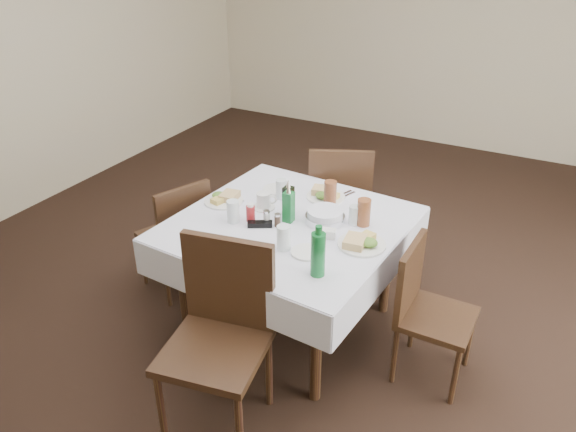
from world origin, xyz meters
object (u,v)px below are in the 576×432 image
(ketchup_bottle, at_px, (251,213))
(coffee_mug, at_px, (264,201))
(water_n, at_px, (281,189))
(chair_south, at_px, (221,325))
(oil_cruet_dark, at_px, (288,200))
(chair_west, at_px, (179,231))
(water_w, at_px, (233,211))
(green_bottle, at_px, (318,254))
(water_s, at_px, (284,238))
(bread_basket, at_px, (325,216))
(oil_cruet_green, at_px, (289,206))
(dining_table, at_px, (289,234))
(water_e, at_px, (354,215))
(chair_east, at_px, (424,304))
(chair_north, at_px, (339,197))

(ketchup_bottle, xyz_separation_m, coffee_mug, (-0.01, 0.18, -0.01))
(water_n, xyz_separation_m, ketchup_bottle, (-0.02, -0.35, -0.01))
(chair_south, bearing_deg, oil_cruet_dark, 95.47)
(water_n, distance_m, ketchup_bottle, 0.35)
(chair_west, relative_size, water_w, 6.20)
(coffee_mug, relative_size, green_bottle, 0.51)
(chair_west, bearing_deg, water_s, -15.55)
(bread_basket, relative_size, oil_cruet_green, 0.98)
(dining_table, height_order, water_s, water_s)
(chair_west, distance_m, water_s, 1.04)
(chair_west, relative_size, water_e, 7.24)
(dining_table, height_order, chair_south, chair_south)
(water_n, relative_size, water_s, 0.92)
(chair_east, xyz_separation_m, water_w, (-1.15, -0.14, 0.36))
(ketchup_bottle, distance_m, green_bottle, 0.68)
(ketchup_bottle, bearing_deg, coffee_mug, 94.09)
(water_w, distance_m, coffee_mug, 0.25)
(coffee_mug, bearing_deg, green_bottle, -39.87)
(chair_south, height_order, oil_cruet_dark, chair_south)
(coffee_mug, bearing_deg, water_w, -107.27)
(coffee_mug, bearing_deg, water_e, 7.34)
(green_bottle, bearing_deg, chair_west, 161.68)
(chair_east, relative_size, chair_west, 0.98)
(chair_west, relative_size, coffee_mug, 5.83)
(chair_south, distance_m, coffee_mug, 0.94)
(chair_north, distance_m, ketchup_bottle, 1.01)
(chair_east, bearing_deg, oil_cruet_dark, 174.41)
(chair_east, height_order, green_bottle, green_bottle)
(oil_cruet_green, bearing_deg, chair_south, -86.76)
(green_bottle, bearing_deg, water_n, 130.42)
(chair_north, distance_m, coffee_mug, 0.84)
(ketchup_bottle, bearing_deg, oil_cruet_dark, 46.44)
(coffee_mug, bearing_deg, chair_west, -170.67)
(water_w, height_order, green_bottle, green_bottle)
(oil_cruet_dark, relative_size, oil_cruet_green, 0.98)
(dining_table, bearing_deg, chair_south, -87.31)
(chair_east, bearing_deg, chair_west, -179.88)
(dining_table, xyz_separation_m, water_n, (-0.19, 0.26, 0.15))
(chair_east, relative_size, oil_cruet_dark, 3.51)
(oil_cruet_dark, xyz_separation_m, ketchup_bottle, (-0.16, -0.17, -0.05))
(chair_south, relative_size, water_e, 8.67)
(chair_south, relative_size, ketchup_bottle, 8.80)
(oil_cruet_green, height_order, coffee_mug, oil_cruet_green)
(bread_basket, bearing_deg, dining_table, -150.86)
(bread_basket, height_order, oil_cruet_dark, oil_cruet_dark)
(water_n, xyz_separation_m, oil_cruet_green, (0.18, -0.25, 0.04))
(dining_table, height_order, ketchup_bottle, ketchup_bottle)
(chair_south, bearing_deg, bread_basket, 80.56)
(chair_east, relative_size, bread_basket, 3.52)
(water_s, distance_m, coffee_mug, 0.49)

